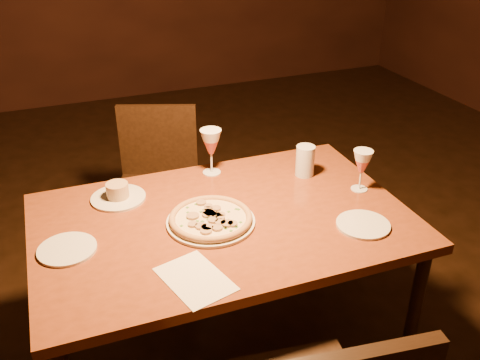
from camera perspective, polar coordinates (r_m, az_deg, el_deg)
name	(u,v)px	position (r m, az deg, el deg)	size (l,w,h in m)	color
dining_table	(223,232)	(1.95, -1.81, -5.61)	(1.34, 0.87, 0.71)	brown
chair_far	(158,180)	(2.71, -8.77, -0.03)	(0.51, 0.51, 0.81)	black
pizza_plate	(211,219)	(1.88, -3.14, -4.16)	(0.31, 0.31, 0.03)	silver
ramekin_saucer	(118,194)	(2.07, -12.90, -1.47)	(0.21, 0.21, 0.07)	silver
wine_glass_far	(211,152)	(2.17, -3.09, 3.02)	(0.09, 0.09, 0.19)	#C15050
wine_glass_right	(361,170)	(2.10, 12.82, 1.01)	(0.08, 0.08, 0.17)	#C15050
water_tumbler	(305,161)	(2.19, 6.96, 2.05)	(0.08, 0.08, 0.13)	silver
side_plate_left	(67,249)	(1.84, -17.96, -7.04)	(0.19, 0.19, 0.01)	silver
side_plate_near	(363,225)	(1.92, 13.00, -4.66)	(0.19, 0.19, 0.01)	silver
menu_card	(195,279)	(1.64, -4.80, -10.48)	(0.16, 0.24, 0.00)	beige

